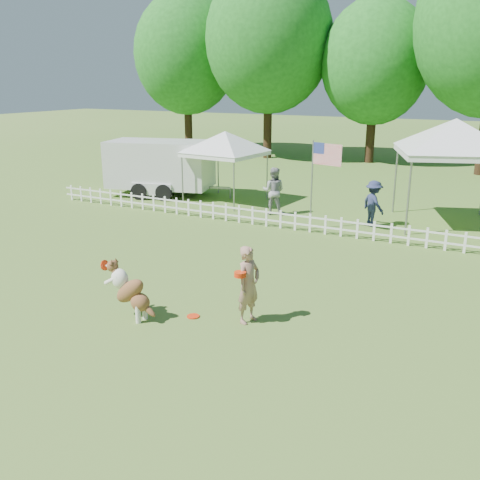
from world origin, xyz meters
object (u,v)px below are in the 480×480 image
Objects in this scene: handler at (249,285)px; dog at (131,291)px; frisbee_on_turf at (193,316)px; canopy_tent_left at (225,168)px; flag_pole at (312,186)px; cargo_trailer at (160,168)px; spectator_a at (274,191)px; canopy_tent_right at (450,174)px; spectator_b at (373,204)px.

handler reaches higher than dog.
canopy_tent_left is (-4.64, 9.60, 1.31)m from frisbee_on_turf.
flag_pole is at bearing 24.13° from handler.
cargo_trailer reaches higher than spectator_a.
dog is at bearing -65.41° from canopy_tent_left.
dog is 0.41× the size of flag_pole.
handler is 10.90m from canopy_tent_left.
handler is 0.46× the size of canopy_tent_right.
flag_pole is at bearing 92.17° from frisbee_on_turf.
canopy_tent_left reaches higher than spectator_a.
canopy_tent_right reaches higher than spectator_b.
flag_pole is 1.88× the size of spectator_b.
canopy_tent_right is (2.38, 9.62, 0.90)m from handler.
flag_pole is at bearing 78.10° from spectator_b.
handler is 7.16m from flag_pole.
frisbee_on_turf is 0.08× the size of canopy_tent_right.
canopy_tent_left is at bearing 110.93° from dog.
dog is at bearing -132.65° from canopy_tent_right.
cargo_trailer reaches higher than frisbee_on_turf.
canopy_tent_right is at bearing 68.49° from dog.
cargo_trailer is (-11.05, -0.54, -0.54)m from canopy_tent_right.
canopy_tent_right is 2.01× the size of spectator_a.
dog is at bearing -71.89° from cargo_trailer.
flag_pole is 2.30m from spectator_a.
dog is 9.56m from spectator_b.
spectator_b is (6.02, -0.98, -0.58)m from canopy_tent_left.
handler is 0.58× the size of canopy_tent_left.
cargo_trailer is 3.45× the size of spectator_b.
canopy_tent_left reaches higher than handler.
flag_pole reaches higher than spectator_b.
frisbee_on_turf is at bearing 120.82° from handler.
handler is 0.55× the size of flag_pole.
spectator_a is (-1.09, 9.20, 0.25)m from dog.
canopy_tent_right is 2.64m from spectator_b.
handler is at bearing -61.33° from cargo_trailer.
spectator_a reaches higher than spectator_b.
canopy_tent_left reaches higher than cargo_trailer.
canopy_tent_left is at bearing -34.87° from spectator_a.
handler is at bearing -123.52° from canopy_tent_right.
dog is 1.34m from frisbee_on_turf.
handler is 1.04× the size of spectator_b.
flag_pole reaches higher than dog.
dog is 0.70× the size of spectator_a.
frisbee_on_turf is at bearing -128.75° from canopy_tent_right.
handler is 9.96m from canopy_tent_right.
spectator_a is (-5.59, -1.38, -0.84)m from canopy_tent_right.
dog is 8.05m from flag_pole.
flag_pole reaches higher than canopy_tent_left.
canopy_tent_left is at bearing 31.37° from spectator_b.
spectator_a reaches higher than handler.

